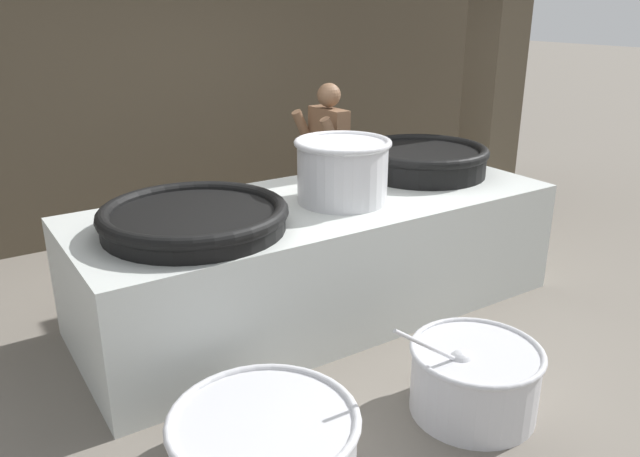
{
  "coord_description": "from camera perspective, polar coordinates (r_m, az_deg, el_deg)",
  "views": [
    {
      "loc": [
        -2.42,
        -3.72,
        2.3
      ],
      "look_at": [
        0.0,
        0.0,
        0.67
      ],
      "focal_mm": 35.0,
      "sensor_mm": 36.0,
      "label": 1
    }
  ],
  "objects": [
    {
      "name": "ground_plane",
      "position": [
        4.99,
        0.0,
        -7.26
      ],
      "size": [
        60.0,
        60.0,
        0.0
      ],
      "primitive_type": "plane",
      "color": "slate"
    },
    {
      "name": "prep_bowl_vegetables",
      "position": [
        3.85,
        13.93,
        -13.0
      ],
      "size": [
        1.01,
        0.77,
        0.72
      ],
      "color": "silver",
      "rests_on": "ground_plane"
    },
    {
      "name": "giant_wok_near",
      "position": [
        4.09,
        -11.43,
        1.02
      ],
      "size": [
        1.22,
        1.22,
        0.17
      ],
      "color": "black",
      "rests_on": "hearth_platform"
    },
    {
      "name": "support_pillar",
      "position": [
        6.51,
        15.88,
        15.97
      ],
      "size": [
        0.42,
        0.42,
        3.82
      ],
      "primitive_type": "cube",
      "color": "#4C4233",
      "rests_on": "ground_plane"
    },
    {
      "name": "hearth_platform",
      "position": [
        4.8,
        0.0,
        -2.51
      ],
      "size": [
        3.64,
        1.41,
        0.9
      ],
      "color": "silver",
      "rests_on": "ground_plane"
    },
    {
      "name": "giant_wok_far",
      "position": [
        5.42,
        9.37,
        6.32
      ],
      "size": [
        1.11,
        1.11,
        0.24
      ],
      "color": "black",
      "rests_on": "hearth_platform"
    },
    {
      "name": "stock_pot",
      "position": [
        4.57,
        2.07,
        5.44
      ],
      "size": [
        0.71,
        0.71,
        0.46
      ],
      "color": "silver",
      "rests_on": "hearth_platform"
    },
    {
      "name": "back_wall",
      "position": [
        6.76,
        -12.56,
        16.37
      ],
      "size": [
        8.66,
        0.24,
        3.82
      ],
      "primitive_type": "cube",
      "color": "#4C4233",
      "rests_on": "ground_plane"
    },
    {
      "name": "cook",
      "position": [
        5.99,
        0.72,
        6.23
      ],
      "size": [
        0.37,
        0.58,
        1.59
      ],
      "rotation": [
        0.0,
        0.0,
        3.16
      ],
      "color": "brown",
      "rests_on": "ground_plane"
    },
    {
      "name": "prep_bowl_meat",
      "position": [
        3.36,
        -5.1,
        -18.81
      ],
      "size": [
        0.99,
        0.99,
        0.35
      ],
      "color": "silver",
      "rests_on": "ground_plane"
    }
  ]
}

